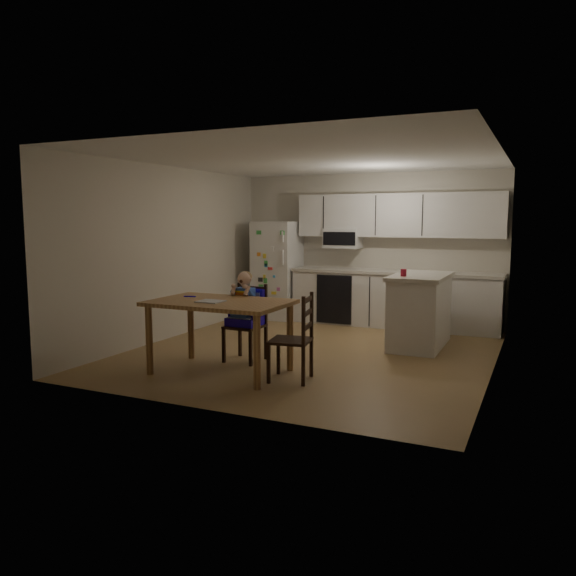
% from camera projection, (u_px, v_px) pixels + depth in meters
% --- Properties ---
extents(room, '(4.52, 5.01, 2.51)m').
position_uv_depth(room, '(326.00, 255.00, 7.68)').
color(room, olive).
rests_on(room, ground).
extents(refrigerator, '(0.72, 0.70, 1.70)m').
position_uv_depth(refrigerator, '(277.00, 270.00, 9.87)').
color(refrigerator, silver).
rests_on(refrigerator, ground).
extents(kitchen_run, '(3.37, 0.62, 2.15)m').
position_uv_depth(kitchen_run, '(393.00, 273.00, 9.10)').
color(kitchen_run, silver).
rests_on(kitchen_run, ground).
extents(kitchen_island, '(0.70, 1.35, 0.99)m').
position_uv_depth(kitchen_island, '(420.00, 310.00, 7.69)').
color(kitchen_island, silver).
rests_on(kitchen_island, ground).
extents(red_cup, '(0.08, 0.08, 0.10)m').
position_uv_depth(red_cup, '(404.00, 273.00, 7.37)').
color(red_cup, '#B3172D').
rests_on(red_cup, kitchen_island).
extents(dining_table, '(1.54, 0.99, 0.83)m').
position_uv_depth(dining_table, '(220.00, 311.00, 6.33)').
color(dining_table, brown).
rests_on(dining_table, ground).
extents(napkin, '(0.28, 0.24, 0.01)m').
position_uv_depth(napkin, '(211.00, 301.00, 6.24)').
color(napkin, silver).
rests_on(napkin, dining_table).
extents(toddler_spoon, '(0.12, 0.06, 0.02)m').
position_uv_depth(toddler_spoon, '(189.00, 296.00, 6.62)').
color(toddler_spoon, '#1D0AD4').
rests_on(toddler_spoon, dining_table).
extents(chair_booster, '(0.43, 0.43, 1.11)m').
position_uv_depth(chair_booster, '(247.00, 307.00, 6.89)').
color(chair_booster, black).
rests_on(chair_booster, ground).
extents(chair_side, '(0.48, 0.48, 0.95)m').
position_uv_depth(chair_side, '(299.00, 332.00, 6.02)').
color(chair_side, black).
rests_on(chair_side, ground).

